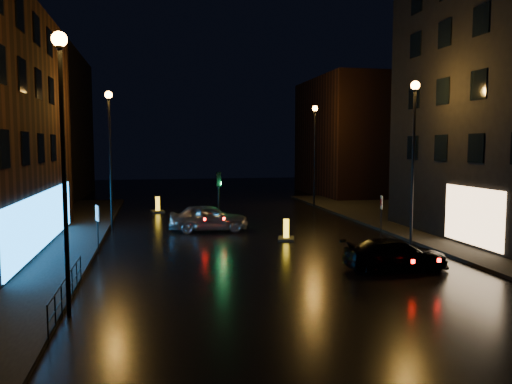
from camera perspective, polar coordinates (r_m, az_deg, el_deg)
ground at (r=18.89m, az=4.98°, el=-10.42°), size 120.00×120.00×0.00m
pavement_right at (r=32.26m, az=25.25°, el=-4.18°), size 12.00×44.00×0.15m
building_far_left at (r=53.54m, az=-23.37°, el=6.91°), size 8.00×16.00×14.00m
building_far_right at (r=53.40m, az=10.73°, el=6.18°), size 8.00×14.00×12.00m
street_lamp_lnear at (r=15.64m, az=-21.24°, el=6.59°), size 0.44×0.44×8.37m
street_lamp_lfar at (r=31.52m, az=-16.37°, el=5.92°), size 0.44×0.44×8.37m
street_lamp_rnear at (r=26.79m, az=17.58°, el=6.03°), size 0.44×0.44×8.37m
street_lamp_rfar at (r=41.51m, az=6.73°, el=5.90°), size 0.44×0.44×8.37m
traffic_signal at (r=32.00m, az=-4.26°, el=-2.98°), size 1.40×2.40×3.45m
guard_railing at (r=17.21m, az=-20.79°, el=-9.76°), size 0.05×6.04×1.00m
silver_hatchback at (r=30.07m, az=-5.42°, el=-2.95°), size 4.85×2.22×1.61m
dark_sedan at (r=21.54m, az=15.69°, el=-6.89°), size 4.38×1.78×1.27m
bollard_near at (r=27.35m, az=3.47°, el=-4.94°), size 1.19×1.48×1.13m
bollard_far at (r=39.21m, az=-11.18°, el=-1.89°), size 1.08×1.48×1.20m
road_sign_left at (r=24.94m, az=-17.66°, el=-2.77°), size 0.23×0.54×2.29m
road_sign_right at (r=29.19m, az=14.14°, el=-1.54°), size 0.21×0.54×2.28m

